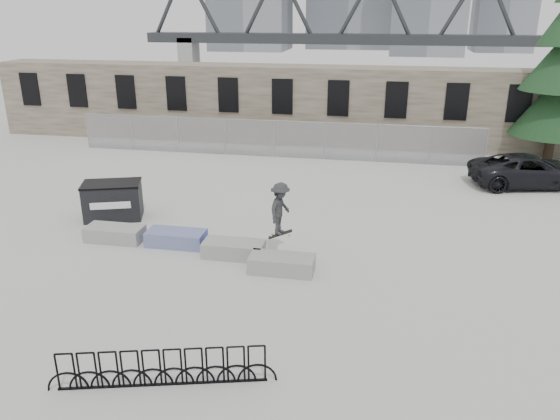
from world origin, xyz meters
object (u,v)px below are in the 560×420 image
object	(u,v)px
planter_center_left	(176,238)
planter_center_right	(234,249)
planter_far_left	(115,233)
skateboarder	(280,209)
bike_rack	(163,368)
suv	(529,171)
dumpster	(113,200)
planter_offset	(282,263)

from	to	relation	value
planter_center_left	planter_center_right	distance (m)	2.24
planter_far_left	skateboarder	distance (m)	6.15
bike_rack	suv	world-z (taller)	suv
planter_far_left	suv	size ratio (longest dim) A/B	0.38
bike_rack	skateboarder	bearing A→B (deg)	79.15
planter_center_right	suv	bearing A→B (deg)	41.21
bike_rack	dumpster	bearing A→B (deg)	122.12
planter_far_left	bike_rack	xyz separation A→B (m)	(4.67, -7.08, 0.16)
planter_center_right	planter_offset	distance (m)	1.92
planter_far_left	planter_center_right	distance (m)	4.47
planter_far_left	suv	bearing A→B (deg)	30.84
planter_far_left	suv	xyz separation A→B (m)	(15.68, 9.36, 0.44)
bike_rack	suv	bearing A→B (deg)	56.20
planter_far_left	planter_offset	size ratio (longest dim) A/B	1.00
planter_offset	dumpster	xyz separation A→B (m)	(-7.24, 3.31, 0.44)
planter_center_right	skateboarder	size ratio (longest dim) A/B	1.06
planter_center_right	bike_rack	world-z (taller)	bike_rack
planter_center_right	suv	world-z (taller)	suv
planter_offset	skateboarder	world-z (taller)	skateboarder
planter_far_left	bike_rack	distance (m)	8.49
planter_offset	planter_far_left	bearing A→B (deg)	168.38
dumpster	planter_offset	bearing A→B (deg)	-43.49
planter_far_left	dumpster	xyz separation A→B (m)	(-1.05, 2.04, 0.44)
suv	skateboarder	distance (m)	13.76
planter_center_right	dumpster	distance (m)	6.06
planter_far_left	skateboarder	bearing A→B (deg)	-3.15
planter_offset	bike_rack	size ratio (longest dim) A/B	0.42
planter_center_left	planter_offset	size ratio (longest dim) A/B	1.00
planter_far_left	skateboarder	size ratio (longest dim) A/B	1.06
planter_center_left	planter_center_right	xyz separation A→B (m)	(2.18, -0.51, 0.00)
planter_center_right	bike_rack	xyz separation A→B (m)	(0.23, -6.60, 0.16)
dumpster	bike_rack	distance (m)	10.77
planter_offset	suv	size ratio (longest dim) A/B	0.38
dumpster	planter_far_left	bearing A→B (deg)	-81.63
planter_center_right	dumpster	bearing A→B (deg)	155.37
planter_center_left	planter_far_left	bearing A→B (deg)	-179.31
bike_rack	suv	size ratio (longest dim) A/B	0.92
planter_center_left	suv	world-z (taller)	suv
suv	bike_rack	bearing A→B (deg)	134.62
planter_far_left	planter_offset	bearing A→B (deg)	-11.62
planter_offset	dumpster	bearing A→B (deg)	155.45
planter_center_right	dumpster	xyz separation A→B (m)	(-5.49, 2.52, 0.44)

